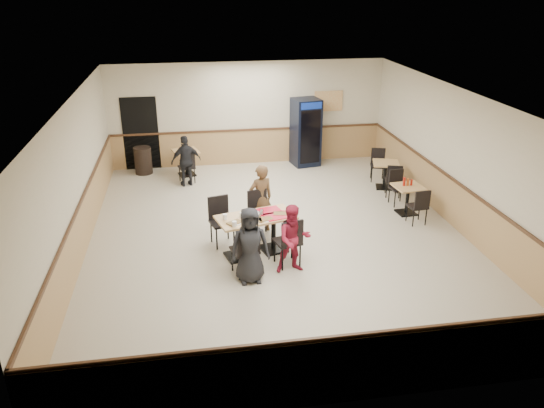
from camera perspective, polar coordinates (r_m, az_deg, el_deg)
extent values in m
plane|color=beige|center=(11.51, 0.56, -3.37)|extent=(10.00, 10.00, 0.00)
plane|color=silver|center=(10.53, 0.62, 11.41)|extent=(10.00, 10.00, 0.00)
plane|color=beige|center=(15.68, -2.60, 9.66)|extent=(8.00, 0.00, 8.00)
plane|color=beige|center=(6.55, 8.28, -10.80)|extent=(8.00, 0.00, 8.00)
plane|color=beige|center=(11.01, -20.41, 2.33)|extent=(0.00, 10.00, 10.00)
plane|color=beige|center=(12.24, 19.43, 4.49)|extent=(0.00, 10.00, 10.00)
cube|color=tan|center=(15.93, -2.53, 6.15)|extent=(7.98, 0.03, 1.00)
cube|color=tan|center=(12.56, 18.78, 0.17)|extent=(0.03, 9.98, 1.00)
cube|color=#472B19|center=(15.77, -2.56, 7.98)|extent=(7.98, 0.04, 0.06)
cube|color=black|center=(15.73, -13.94, 7.36)|extent=(1.00, 0.02, 2.10)
cube|color=orange|center=(16.04, 6.09, 10.96)|extent=(0.85, 0.02, 0.60)
cube|color=black|center=(10.66, -3.61, -5.58)|extent=(0.60, 0.60, 0.04)
cylinder|color=black|center=(10.48, -3.67, -3.69)|extent=(0.10, 0.10, 0.74)
cube|color=tan|center=(10.32, -3.72, -1.80)|extent=(0.93, 0.93, 0.04)
cube|color=black|center=(10.91, 0.17, -4.82)|extent=(0.60, 0.60, 0.04)
cylinder|color=black|center=(10.73, 0.17, -2.96)|extent=(0.10, 0.10, 0.74)
cube|color=tan|center=(10.57, 0.17, -1.10)|extent=(0.93, 0.93, 0.04)
imported|color=black|center=(9.53, -2.39, -4.47)|extent=(0.72, 0.48, 1.44)
imported|color=maroon|center=(9.87, 2.35, -3.78)|extent=(0.68, 0.54, 1.35)
imported|color=brown|center=(11.41, -1.21, 0.57)|extent=(0.64, 0.52, 1.52)
imported|color=black|center=(14.25, -9.22, 4.60)|extent=(0.86, 0.52, 1.37)
cube|color=red|center=(10.42, 0.53, -1.28)|extent=(0.56, 0.47, 0.02)
cube|color=red|center=(10.65, -0.38, -0.73)|extent=(0.56, 0.47, 0.02)
cylinder|color=white|center=(10.22, -1.91, -1.83)|extent=(0.25, 0.25, 0.01)
cube|color=#A3653F|center=(10.22, -1.91, -1.77)|extent=(0.29, 0.19, 0.02)
cylinder|color=white|center=(10.16, -4.05, -2.05)|extent=(0.25, 0.25, 0.01)
cube|color=#A3653F|center=(10.15, -4.05, -1.99)|extent=(0.34, 0.31, 0.02)
cylinder|color=white|center=(10.28, -0.73, -1.68)|extent=(0.25, 0.25, 0.01)
cube|color=#A3653F|center=(10.28, -0.73, -1.62)|extent=(0.33, 0.27, 0.02)
cylinder|color=white|center=(10.51, 0.95, -1.10)|extent=(0.25, 0.25, 0.01)
cube|color=#A3653F|center=(10.51, 0.96, -1.04)|extent=(0.31, 0.24, 0.02)
cylinder|color=white|center=(10.00, -4.07, -2.16)|extent=(0.09, 0.09, 0.11)
cylinder|color=white|center=(10.04, -2.84, -2.02)|extent=(0.09, 0.09, 0.11)
cylinder|color=white|center=(10.31, -5.08, -1.38)|extent=(0.09, 0.09, 0.11)
cylinder|color=white|center=(10.36, -3.27, -1.20)|extent=(0.09, 0.09, 0.11)
cylinder|color=silver|center=(10.45, -1.09, -0.92)|extent=(0.07, 0.07, 0.12)
ellipsoid|color=silver|center=(10.39, -1.60, -1.08)|extent=(0.16, 0.16, 0.11)
cube|color=black|center=(12.96, 14.20, -0.90)|extent=(0.45, 0.45, 0.04)
cylinder|color=black|center=(12.83, 14.34, 0.46)|extent=(0.08, 0.08, 0.63)
cube|color=tan|center=(12.72, 14.48, 1.80)|extent=(0.70, 0.70, 0.04)
cube|color=black|center=(14.42, 11.95, 1.80)|extent=(0.53, 0.53, 0.04)
cylinder|color=black|center=(14.31, 12.06, 3.06)|extent=(0.08, 0.08, 0.64)
cube|color=tan|center=(14.20, 12.17, 4.32)|extent=(0.82, 0.82, 0.04)
cylinder|color=#B31A0C|center=(12.68, 14.03, 2.36)|extent=(0.06, 0.06, 0.20)
cylinder|color=#BD4E19|center=(12.72, 14.40, 2.31)|extent=(0.06, 0.06, 0.17)
cylinder|color=#B31A0C|center=(12.76, 14.77, 2.27)|extent=(0.05, 0.05, 0.14)
cube|color=black|center=(15.23, -9.11, 3.17)|extent=(0.53, 0.53, 0.04)
cylinder|color=black|center=(15.12, -9.19, 4.40)|extent=(0.09, 0.09, 0.65)
cube|color=tan|center=(15.02, -9.27, 5.61)|extent=(0.82, 0.82, 0.04)
cube|color=black|center=(15.70, 3.63, 7.72)|extent=(0.86, 0.84, 1.97)
cube|color=black|center=(15.39, 4.16, 7.18)|extent=(0.60, 0.12, 1.55)
cube|color=navy|center=(15.16, 4.28, 10.48)|extent=(0.62, 0.12, 0.19)
cylinder|color=black|center=(15.50, -13.69, 4.57)|extent=(0.49, 0.49, 0.77)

